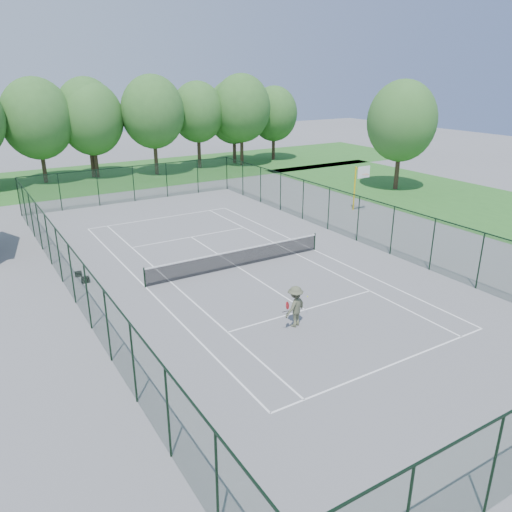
% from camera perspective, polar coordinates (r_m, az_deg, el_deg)
% --- Properties ---
extents(ground, '(140.00, 140.00, 0.00)m').
position_cam_1_polar(ground, '(28.52, -2.09, -1.25)').
color(ground, slate).
rests_on(ground, ground).
extents(grass_far, '(80.00, 16.00, 0.01)m').
position_cam_1_polar(grass_far, '(55.70, -17.62, 8.58)').
color(grass_far, '#317128').
rests_on(grass_far, ground).
extents(grass_side, '(14.00, 40.00, 0.01)m').
position_cam_1_polar(grass_side, '(47.02, 21.79, 6.02)').
color(grass_side, '#317128').
rests_on(grass_side, ground).
extents(court_lines, '(11.05, 23.85, 0.01)m').
position_cam_1_polar(court_lines, '(28.52, -2.09, -1.24)').
color(court_lines, white).
rests_on(court_lines, ground).
extents(tennis_net, '(11.08, 0.08, 1.10)m').
position_cam_1_polar(tennis_net, '(28.31, -2.11, -0.17)').
color(tennis_net, black).
rests_on(tennis_net, ground).
extents(fence_enclosure, '(18.05, 36.05, 3.02)m').
position_cam_1_polar(fence_enclosure, '(27.98, -2.14, 1.72)').
color(fence_enclosure, '#1C3C24').
rests_on(fence_enclosure, ground).
extents(tree_line_far, '(39.40, 6.40, 9.70)m').
position_cam_1_polar(tree_line_far, '(54.89, -18.31, 14.69)').
color(tree_line_far, '#452F23').
rests_on(tree_line_far, ground).
extents(basketball_goal, '(1.20, 1.43, 3.65)m').
position_cam_1_polar(basketball_goal, '(40.21, 11.75, 8.58)').
color(basketball_goal, yellow).
rests_on(basketball_goal, ground).
extents(tree_side, '(6.25, 6.25, 9.90)m').
position_cam_1_polar(tree_side, '(48.61, 16.34, 14.57)').
color(tree_side, '#452F23').
rests_on(tree_side, ground).
extents(sports_bag_a, '(0.43, 0.28, 0.33)m').
position_cam_1_polar(sports_bag_a, '(27.86, -18.91, -2.58)').
color(sports_bag_a, black).
rests_on(sports_bag_a, ground).
extents(sports_bag_b, '(0.38, 0.26, 0.28)m').
position_cam_1_polar(sports_bag_b, '(28.85, -19.64, -1.94)').
color(sports_bag_b, black).
rests_on(sports_bag_b, ground).
extents(tennis_player, '(1.88, 1.05, 1.87)m').
position_cam_1_polar(tennis_player, '(21.79, 4.49, -5.76)').
color(tennis_player, '#53583F').
rests_on(tennis_player, ground).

